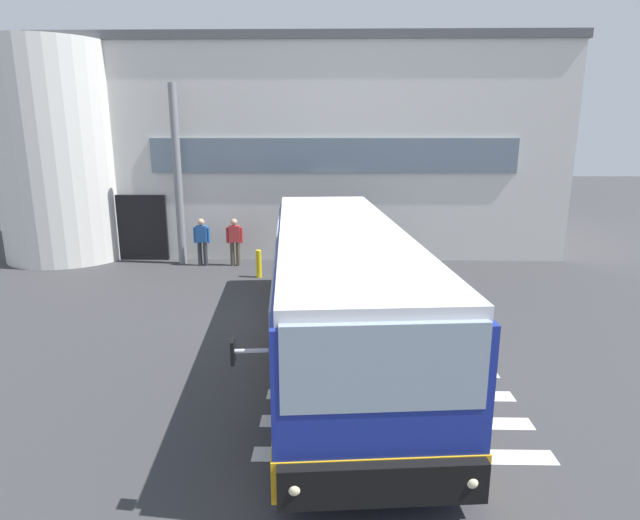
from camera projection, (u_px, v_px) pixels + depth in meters
ground_plane at (294, 315)px, 13.44m from camera, size 80.00×90.00×0.02m
bay_paint_stripes at (390, 395)px, 9.31m from camera, size 4.40×3.96×0.01m
terminal_building at (296, 147)px, 23.75m from camera, size 20.73×13.80×7.94m
entry_support_column at (178, 176)px, 18.03m from camera, size 0.28×0.28×6.21m
bus_main_foreground at (339, 290)px, 10.99m from camera, size 3.45×10.88×2.70m
passenger_near_column at (202, 240)px, 18.24m from camera, size 0.59×0.24×1.68m
passenger_by_doorway at (235, 240)px, 18.23m from camera, size 0.59×0.23×1.68m
safety_bollard_yellow at (259, 264)px, 16.85m from camera, size 0.18×0.18×0.90m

